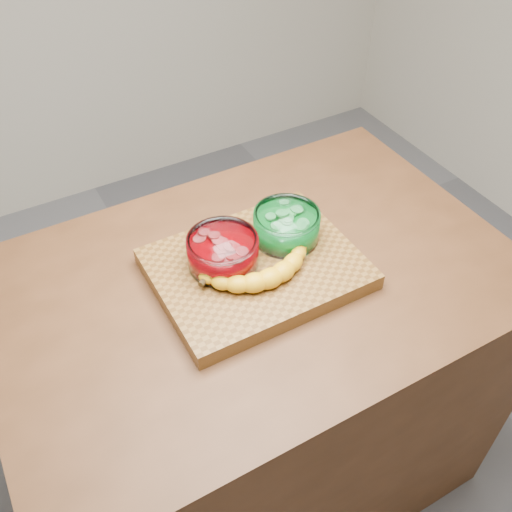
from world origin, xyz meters
TOP-DOWN VIEW (x-y plane):
  - ground at (0.00, 0.00)m, footprint 3.50×3.50m
  - counter at (0.00, 0.00)m, footprint 1.20×0.80m
  - cutting_board at (0.00, 0.00)m, footprint 0.45×0.35m
  - bowl_red at (-0.06, 0.03)m, footprint 0.16×0.16m
  - bowl_green at (0.10, 0.04)m, footprint 0.15×0.15m
  - banana at (-0.01, -0.04)m, footprint 0.30×0.13m

SIDE VIEW (x-z plane):
  - ground at x=0.00m, z-range 0.00..0.00m
  - counter at x=0.00m, z-range 0.00..0.90m
  - cutting_board at x=0.00m, z-range 0.90..0.94m
  - banana at x=-0.01m, z-range 0.94..0.98m
  - bowl_green at x=0.10m, z-range 0.94..1.01m
  - bowl_red at x=-0.06m, z-range 0.94..1.01m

